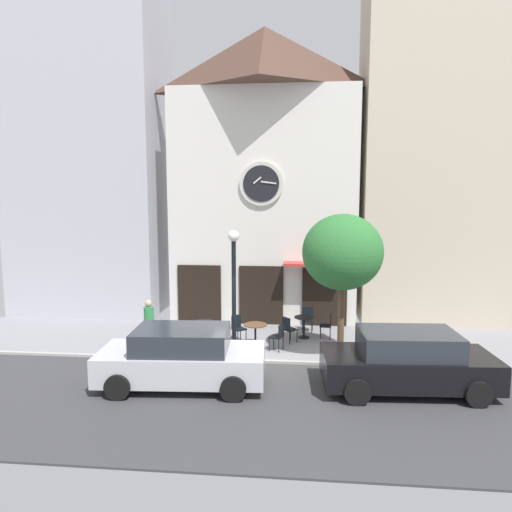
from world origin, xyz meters
TOP-DOWN VIEW (x-y plane):
  - ground_plane at (0.00, -0.63)m, footprint 24.06×9.91m
  - clock_building at (-0.04, 5.64)m, footprint 7.35×4.01m
  - neighbor_building_left at (-7.62, 6.52)m, footprint 6.25×4.40m
  - neighbor_building_right at (6.72, 5.85)m, footprint 5.70×3.06m
  - street_lamp at (-0.61, 0.82)m, footprint 0.36×0.36m
  - street_tree at (2.70, 0.50)m, footprint 2.40×2.16m
  - cafe_table_leftmost at (-1.76, 1.69)m, footprint 0.65×0.65m
  - cafe_table_near_door at (-0.00, 1.53)m, footprint 0.78×0.78m
  - cafe_table_center_right at (1.62, 2.63)m, footprint 0.69×0.69m
  - cafe_chair_corner at (1.08, 2.02)m, footprint 0.57×0.57m
  - cafe_chair_outer at (1.77, 3.46)m, footprint 0.43×0.43m
  - cafe_chair_under_awning at (-0.66, 2.02)m, footprint 0.56×0.56m
  - cafe_chair_mid_row at (2.46, 2.65)m, footprint 0.43×0.43m
  - cafe_chair_right_end at (0.79, 1.15)m, footprint 0.52×0.52m
  - pedestrian_green at (-3.37, 0.78)m, footprint 0.40×0.40m
  - parked_car_silver at (-1.60, -1.85)m, footprint 4.40×2.22m
  - parked_car_black at (4.21, -1.58)m, footprint 4.39×2.20m

SIDE VIEW (x-z plane):
  - ground_plane at x=0.00m, z-range -0.09..0.04m
  - cafe_table_leftmost at x=-1.76m, z-range 0.14..0.90m
  - cafe_table_center_right at x=1.62m, z-range 0.15..0.91m
  - cafe_chair_corner at x=1.08m, z-range 0.08..0.98m
  - cafe_chair_outer at x=1.77m, z-range 0.08..0.98m
  - cafe_chair_under_awning at x=-0.66m, z-range 0.08..0.98m
  - cafe_chair_mid_row at x=2.46m, z-range 0.08..0.98m
  - cafe_chair_right_end at x=0.79m, z-range 0.08..0.98m
  - cafe_table_near_door at x=0.00m, z-range 0.18..0.93m
  - parked_car_silver at x=-1.60m, z-range -0.01..1.54m
  - parked_car_black at x=4.21m, z-range -0.01..1.54m
  - pedestrian_green at x=-3.37m, z-range 0.03..1.70m
  - street_lamp at x=-0.61m, z-range 0.03..3.96m
  - street_tree at x=2.70m, z-range 1.07..5.53m
  - clock_building at x=-0.04m, z-range 0.21..11.81m
  - neighbor_building_right at x=6.72m, z-range 0.00..13.11m
  - neighbor_building_left at x=-7.62m, z-range 0.00..14.34m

